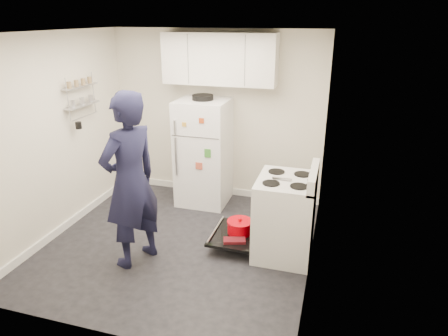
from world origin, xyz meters
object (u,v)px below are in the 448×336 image
(electric_range, at_px, (284,217))
(open_oven_door, at_px, (237,230))
(refrigerator, at_px, (204,152))
(person, at_px, (130,181))

(electric_range, bearing_deg, open_oven_door, 178.28)
(electric_range, height_order, refrigerator, refrigerator)
(open_oven_door, relative_size, refrigerator, 0.43)
(refrigerator, height_order, person, person)
(electric_range, relative_size, open_oven_door, 1.57)
(open_oven_door, xyz_separation_m, person, (-1.03, -0.65, 0.79))
(refrigerator, bearing_deg, person, -97.84)
(electric_range, height_order, person, person)
(open_oven_door, bearing_deg, electric_range, -1.72)
(electric_range, distance_m, person, 1.79)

